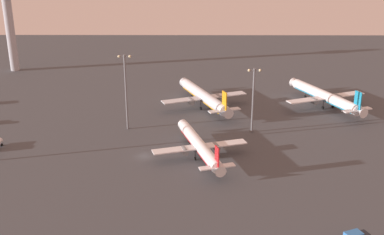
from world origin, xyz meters
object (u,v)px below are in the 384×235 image
control_tower (9,19)px  airplane_far_stand (325,97)px  airplane_near_gate (200,146)px  apron_light_central (253,96)px  airplane_mid_apron (204,97)px  apron_light_east (126,88)px

control_tower → airplane_far_stand: size_ratio=1.09×
airplane_near_gate → apron_light_central: bearing=31.4°
airplane_mid_apron → apron_light_east: bearing=-161.1°
apron_light_east → apron_light_central: (42.79, -2.64, -2.05)m
airplane_near_gate → airplane_mid_apron: (2.17, 46.54, 0.72)m
airplane_near_gate → control_tower: bearing=114.6°
airplane_near_gate → airplane_far_stand: (49.82, 47.23, 0.66)m
control_tower → apron_light_east: size_ratio=1.75×
control_tower → airplane_near_gate: (94.05, -105.15, -22.69)m
control_tower → apron_light_east: (69.21, -82.15, -11.35)m
control_tower → airplane_far_stand: bearing=-21.9°
control_tower → airplane_far_stand: (143.87, -57.92, -22.03)m
control_tower → apron_light_central: (112.00, -84.79, -13.39)m
airplane_far_stand → control_tower: bearing=135.3°
airplane_far_stand → airplane_mid_apron: (-47.65, -0.69, 0.06)m
airplane_mid_apron → control_tower: bearing=126.4°
airplane_far_stand → airplane_mid_apron: airplane_mid_apron is taller
airplane_mid_apron → apron_light_east: apron_light_east is taller
airplane_far_stand → airplane_mid_apron: size_ratio=0.98×
airplane_near_gate → airplane_mid_apron: size_ratio=0.85×
control_tower → airplane_near_gate: 142.89m
apron_light_east → apron_light_central: apron_light_east is taller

